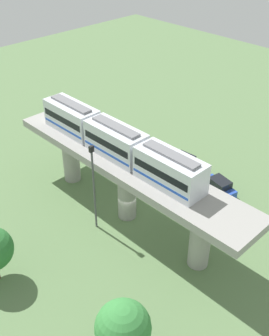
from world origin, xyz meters
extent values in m
plane|color=#5B7A4C|center=(0.00, 0.00, 0.00)|extent=(120.00, 120.00, 0.00)
cylinder|color=#999691|center=(0.00, -9.38, 3.05)|extent=(1.90, 1.90, 6.09)
cylinder|color=#999691|center=(0.00, 0.00, 3.05)|extent=(1.90, 1.90, 6.09)
cylinder|color=#999691|center=(0.00, 9.38, 3.05)|extent=(1.90, 1.90, 6.09)
cube|color=#999691|center=(0.00, 0.00, 6.49)|extent=(5.20, 28.85, 0.80)
cube|color=silver|center=(0.00, -8.43, 8.39)|extent=(2.60, 6.60, 3.00)
cube|color=black|center=(0.00, -8.43, 8.64)|extent=(2.64, 6.07, 0.70)
cube|color=#1947B2|center=(0.00, -8.43, 7.64)|extent=(2.64, 6.34, 0.24)
cube|color=slate|center=(0.00, -8.43, 10.01)|extent=(1.10, 5.61, 0.24)
cube|color=silver|center=(0.00, -1.48, 8.39)|extent=(2.60, 6.60, 3.00)
cube|color=black|center=(0.00, -1.48, 8.64)|extent=(2.64, 6.07, 0.70)
cube|color=#1947B2|center=(0.00, -1.48, 7.64)|extent=(2.64, 6.34, 0.24)
cube|color=slate|center=(0.00, -1.48, 10.01)|extent=(1.10, 5.61, 0.24)
cube|color=silver|center=(0.00, 5.47, 8.39)|extent=(2.60, 6.60, 3.00)
cube|color=black|center=(0.00, 5.47, 8.64)|extent=(2.64, 6.07, 0.70)
cube|color=#1947B2|center=(0.00, 5.47, 7.64)|extent=(2.64, 6.34, 0.24)
cube|color=slate|center=(0.00, 5.47, 10.01)|extent=(1.10, 5.61, 0.24)
cube|color=#284CB7|center=(-10.16, 4.21, 0.50)|extent=(2.63, 4.48, 1.00)
cube|color=black|center=(-10.16, 4.36, 1.38)|extent=(2.08, 2.59, 0.76)
cube|color=orange|center=(-11.23, -1.84, 0.50)|extent=(2.09, 4.32, 1.00)
cube|color=black|center=(-11.23, -1.69, 1.38)|extent=(1.80, 2.41, 0.76)
cylinder|color=brown|center=(-6.26, -7.77, 1.41)|extent=(0.36, 0.36, 2.82)
sphere|color=#479342|center=(-6.26, -7.77, 3.49)|extent=(2.42, 2.42, 2.42)
sphere|color=#38843D|center=(11.23, 11.48, 3.64)|extent=(3.98, 3.98, 3.98)
cylinder|color=#4C4C51|center=(3.40, -0.97, 4.45)|extent=(0.20, 0.20, 8.89)
cube|color=black|center=(3.40, -0.97, 9.19)|extent=(0.44, 0.28, 0.60)
camera|label=1|loc=(22.92, 24.61, 28.58)|focal=44.54mm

